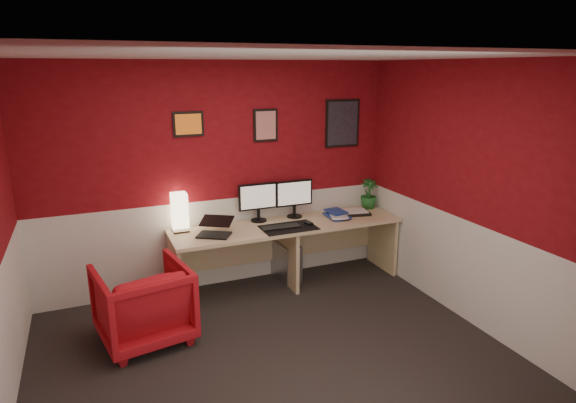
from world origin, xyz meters
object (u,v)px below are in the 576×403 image
(desk, at_px, (287,254))
(armchair, at_px, (143,303))
(pc_tower, at_px, (286,261))
(shoji_lamp, at_px, (180,213))
(potted_plant, at_px, (369,194))
(laptop, at_px, (214,226))
(monitor_left, at_px, (258,196))
(zen_tray, at_px, (354,213))
(monitor_right, at_px, (294,193))

(desk, distance_m, armchair, 1.76)
(desk, height_order, pc_tower, desk)
(shoji_lamp, xyz_separation_m, armchair, (-0.51, -0.80, -0.57))
(desk, xyz_separation_m, armchair, (-1.66, -0.59, -0.01))
(desk, distance_m, shoji_lamp, 1.30)
(desk, distance_m, potted_plant, 1.31)
(laptop, bearing_deg, monitor_left, 58.48)
(shoji_lamp, bearing_deg, zen_tray, -4.50)
(zen_tray, relative_size, pc_tower, 0.78)
(laptop, bearing_deg, monitor_right, 47.18)
(monitor_right, bearing_deg, zen_tray, -13.18)
(monitor_right, relative_size, pc_tower, 1.29)
(laptop, height_order, armchair, laptop)
(monitor_right, xyz_separation_m, zen_tray, (0.71, -0.17, -0.28))
(pc_tower, bearing_deg, desk, -110.73)
(armchair, bearing_deg, desk, -170.86)
(laptop, xyz_separation_m, armchair, (-0.80, -0.51, -0.48))
(desk, height_order, shoji_lamp, shoji_lamp)
(laptop, height_order, pc_tower, laptop)
(desk, bearing_deg, shoji_lamp, 169.65)
(desk, bearing_deg, zen_tray, 3.22)
(pc_tower, relative_size, armchair, 0.57)
(monitor_right, bearing_deg, monitor_left, 178.13)
(laptop, xyz_separation_m, potted_plant, (2.03, 0.28, 0.07))
(armchair, bearing_deg, laptop, -157.76)
(shoji_lamp, distance_m, monitor_left, 0.89)
(shoji_lamp, height_order, potted_plant, shoji_lamp)
(monitor_left, xyz_separation_m, pc_tower, (0.30, -0.08, -0.80))
(shoji_lamp, relative_size, potted_plant, 1.10)
(monitor_right, distance_m, zen_tray, 0.78)
(desk, distance_m, monitor_left, 0.74)
(potted_plant, height_order, pc_tower, potted_plant)
(monitor_right, xyz_separation_m, pc_tower, (-0.14, -0.07, -0.80))
(monitor_right, bearing_deg, desk, -129.48)
(monitor_left, distance_m, pc_tower, 0.85)
(zen_tray, bearing_deg, potted_plant, 28.10)
(monitor_right, bearing_deg, pc_tower, -154.02)
(monitor_left, height_order, zen_tray, monitor_left)
(desk, relative_size, potted_plant, 7.12)
(desk, relative_size, monitor_left, 4.48)
(desk, distance_m, zen_tray, 0.96)
(desk, height_order, potted_plant, potted_plant)
(monitor_right, bearing_deg, shoji_lamp, -179.76)
(laptop, relative_size, pc_tower, 0.73)
(shoji_lamp, distance_m, laptop, 0.42)
(potted_plant, bearing_deg, laptop, -172.17)
(zen_tray, distance_m, potted_plant, 0.37)
(monitor_right, height_order, potted_plant, monitor_right)
(zen_tray, relative_size, potted_plant, 0.96)
(armchair, bearing_deg, monitor_left, -160.08)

